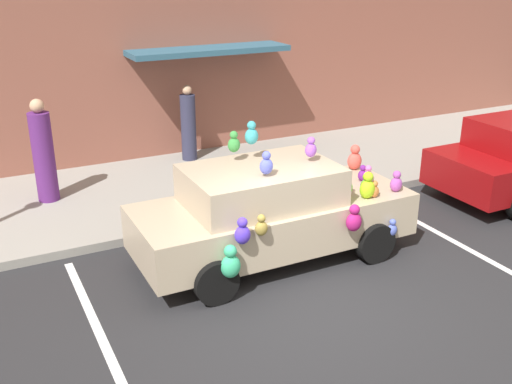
% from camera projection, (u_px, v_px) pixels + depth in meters
% --- Properties ---
extents(ground_plane, '(60.00, 60.00, 0.00)m').
position_uv_depth(ground_plane, '(309.00, 309.00, 8.13)').
color(ground_plane, '#262628').
extents(sidewalk, '(24.00, 4.00, 0.15)m').
position_uv_depth(sidewalk, '(181.00, 187.00, 12.26)').
color(sidewalk, gray).
rests_on(sidewalk, ground).
extents(storefront_building, '(24.00, 1.25, 6.40)m').
position_uv_depth(storefront_building, '(141.00, 20.00, 12.91)').
color(storefront_building, brown).
rests_on(storefront_building, ground).
extents(parking_stripe_front, '(0.12, 3.60, 0.01)m').
position_uv_depth(parking_stripe_front, '(440.00, 234.00, 10.33)').
color(parking_stripe_front, silver).
rests_on(parking_stripe_front, ground).
extents(parking_stripe_rear, '(0.12, 3.60, 0.01)m').
position_uv_depth(parking_stripe_rear, '(94.00, 322.00, 7.83)').
color(parking_stripe_rear, silver).
rests_on(parking_stripe_rear, ground).
extents(plush_covered_car, '(4.34, 2.02, 2.16)m').
position_uv_depth(plush_covered_car, '(272.00, 211.00, 9.24)').
color(plush_covered_car, '#BBA98C').
rests_on(plush_covered_car, ground).
extents(teddy_bear_on_sidewalk, '(0.37, 0.31, 0.70)m').
position_uv_depth(teddy_bear_on_sidewalk, '(193.00, 192.00, 10.87)').
color(teddy_bear_on_sidewalk, pink).
rests_on(teddy_bear_on_sidewalk, sidewalk).
extents(pedestrian_near_shopfront, '(0.34, 0.34, 1.70)m').
position_uv_depth(pedestrian_near_shopfront, '(188.00, 126.00, 13.43)').
color(pedestrian_near_shopfront, '#2F3049').
rests_on(pedestrian_near_shopfront, sidewalk).
extents(pedestrian_walking_past, '(0.39, 0.39, 1.95)m').
position_uv_depth(pedestrian_walking_past, '(43.00, 154.00, 11.09)').
color(pedestrian_walking_past, '#59256E').
rests_on(pedestrian_walking_past, sidewalk).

